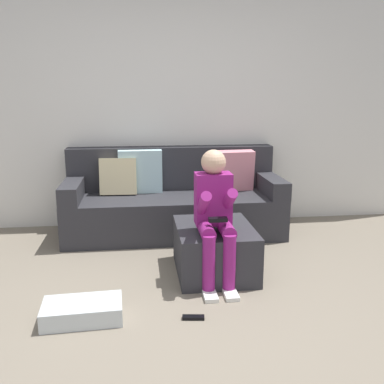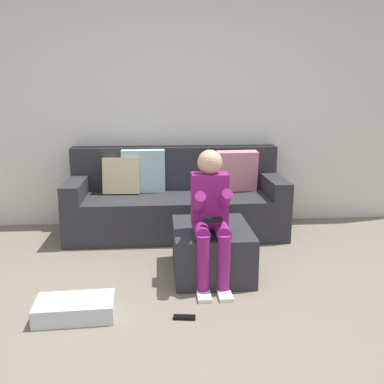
{
  "view_description": "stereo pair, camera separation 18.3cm",
  "coord_description": "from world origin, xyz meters",
  "px_view_note": "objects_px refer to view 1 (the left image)",
  "views": [
    {
      "loc": [
        -0.36,
        -2.5,
        1.49
      ],
      "look_at": [
        0.13,
        1.38,
        0.57
      ],
      "focal_mm": 40.75,
      "sensor_mm": 36.0,
      "label": 1
    },
    {
      "loc": [
        -0.17,
        -2.52,
        1.49
      ],
      "look_at": [
        0.13,
        1.38,
        0.57
      ],
      "focal_mm": 40.75,
      "sensor_mm": 36.0,
      "label": 2
    }
  ],
  "objects_px": {
    "couch_sectional": "(173,201)",
    "storage_bin": "(83,311)",
    "ottoman": "(214,249)",
    "remote_near_ottoman": "(193,317)",
    "person_seated": "(215,211)"
  },
  "relations": [
    {
      "from": "storage_bin",
      "to": "person_seated",
      "type": "bearing_deg",
      "value": 26.51
    },
    {
      "from": "person_seated",
      "to": "remote_near_ottoman",
      "type": "relative_size",
      "value": 7.09
    },
    {
      "from": "couch_sectional",
      "to": "ottoman",
      "type": "xyz_separation_m",
      "value": [
        0.25,
        -1.11,
        -0.14
      ]
    },
    {
      "from": "person_seated",
      "to": "storage_bin",
      "type": "distance_m",
      "value": 1.2
    },
    {
      "from": "storage_bin",
      "to": "ottoman",
      "type": "bearing_deg",
      "value": 33.7
    },
    {
      "from": "couch_sectional",
      "to": "storage_bin",
      "type": "distance_m",
      "value": 1.95
    },
    {
      "from": "remote_near_ottoman",
      "to": "storage_bin",
      "type": "bearing_deg",
      "value": -178.7
    },
    {
      "from": "couch_sectional",
      "to": "ottoman",
      "type": "relative_size",
      "value": 2.91
    },
    {
      "from": "person_seated",
      "to": "storage_bin",
      "type": "bearing_deg",
      "value": -153.49
    },
    {
      "from": "person_seated",
      "to": "ottoman",
      "type": "bearing_deg",
      "value": 79.76
    },
    {
      "from": "ottoman",
      "to": "storage_bin",
      "type": "relative_size",
      "value": 1.48
    },
    {
      "from": "couch_sectional",
      "to": "storage_bin",
      "type": "xyz_separation_m",
      "value": [
        -0.75,
        -1.78,
        -0.27
      ]
    },
    {
      "from": "ottoman",
      "to": "person_seated",
      "type": "relative_size",
      "value": 0.74
    },
    {
      "from": "couch_sectional",
      "to": "ottoman",
      "type": "height_order",
      "value": "couch_sectional"
    },
    {
      "from": "couch_sectional",
      "to": "remote_near_ottoman",
      "type": "xyz_separation_m",
      "value": [
        -0.02,
        -1.86,
        -0.32
      ]
    }
  ]
}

